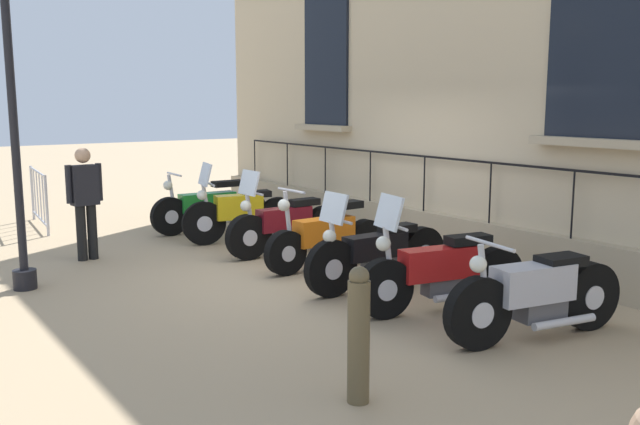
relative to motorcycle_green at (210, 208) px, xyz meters
name	(u,v)px	position (x,y,z in m)	size (l,w,h in m)	color
ground_plane	(310,272)	(0.20, 3.43, -0.42)	(60.00, 60.00, 0.00)	tan
building_facade	(448,18)	(-2.28, 3.43, 3.08)	(0.82, 12.13, 7.20)	#C6B28E
motorcycle_green	(210,208)	(0.00, 0.00, 0.00)	(2.16, 0.61, 1.07)	black
motorcycle_yellow	(240,214)	(0.02, 1.15, 0.05)	(1.94, 0.74, 1.32)	black
motorcycle_maroon	(286,226)	(-0.12, 2.31, 0.00)	(2.04, 0.55, 1.30)	black
motorcycle_orange	(327,238)	(-0.12, 3.36, -0.01)	(2.00, 0.59, 1.14)	black
motorcycle_black	(377,254)	(-0.02, 4.56, 0.00)	(2.13, 0.53, 1.24)	black
motorcycle_red	(441,273)	(-0.01, 5.67, 0.01)	(2.10, 0.69, 1.32)	black
motorcycle_silver	(536,296)	(-0.09, 6.85, 0.01)	(2.05, 0.76, 1.01)	black
lamppost	(13,119)	(3.55, 2.10, 1.66)	(0.30, 0.30, 3.88)	black
crowd_barrier	(39,197)	(2.37, -2.14, 0.14)	(0.23, 1.91, 1.05)	#B7B7BF
bollard	(359,335)	(2.18, 6.97, 0.12)	(0.17, 0.17, 1.07)	brown
pedestrian_walking	(85,197)	(2.44, 0.97, 0.50)	(0.53, 0.25, 1.63)	black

